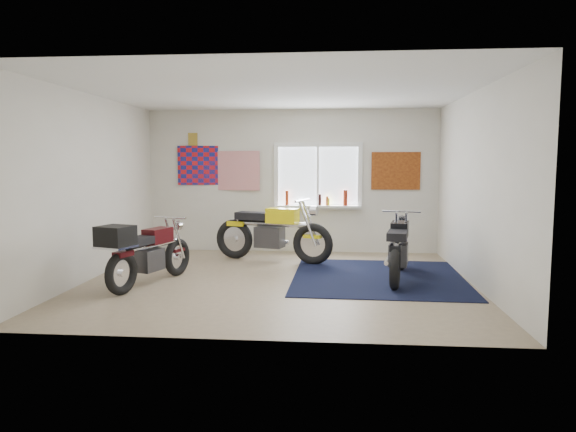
# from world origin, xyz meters

# --- Properties ---
(ground) EXTENTS (5.50, 5.50, 0.00)m
(ground) POSITION_xyz_m (0.00, 0.00, 0.00)
(ground) COLOR #9E896B
(ground) RESTS_ON ground
(room_shell) EXTENTS (5.50, 5.50, 5.50)m
(room_shell) POSITION_xyz_m (0.00, 0.00, 1.64)
(room_shell) COLOR white
(room_shell) RESTS_ON ground
(navy_rug) EXTENTS (2.56, 2.66, 0.01)m
(navy_rug) POSITION_xyz_m (1.46, 0.35, 0.01)
(navy_rug) COLOR black
(navy_rug) RESTS_ON ground
(window_assembly) EXTENTS (1.66, 0.17, 1.26)m
(window_assembly) POSITION_xyz_m (0.50, 2.47, 1.37)
(window_assembly) COLOR white
(window_assembly) RESTS_ON room_shell
(oil_bottles) EXTENTS (1.18, 0.09, 0.30)m
(oil_bottles) POSITION_xyz_m (0.59, 2.40, 1.02)
(oil_bottles) COLOR maroon
(oil_bottles) RESTS_ON window_assembly
(flag_display) EXTENTS (1.60, 0.10, 1.17)m
(flag_display) POSITION_xyz_m (-1.90, 2.48, 2.15)
(flag_display) COLOR red
(flag_display) RESTS_ON room_shell
(triumph_poster) EXTENTS (0.90, 0.03, 0.70)m
(triumph_poster) POSITION_xyz_m (1.95, 2.48, 1.55)
(triumph_poster) COLOR #A54C14
(triumph_poster) RESTS_ON room_shell
(yellow_triumph) EXTENTS (2.13, 0.85, 1.10)m
(yellow_triumph) POSITION_xyz_m (-0.26, 1.47, 0.48)
(yellow_triumph) COLOR black
(yellow_triumph) RESTS_ON ground
(black_chrome_bike) EXTENTS (0.62, 1.89, 0.98)m
(black_chrome_bike) POSITION_xyz_m (1.75, 0.27, 0.43)
(black_chrome_bike) COLOR black
(black_chrome_bike) RESTS_ON navy_rug
(maroon_tourer) EXTENTS (0.87, 1.79, 0.92)m
(maroon_tourer) POSITION_xyz_m (-1.80, -0.49, 0.48)
(maroon_tourer) COLOR black
(maroon_tourer) RESTS_ON ground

